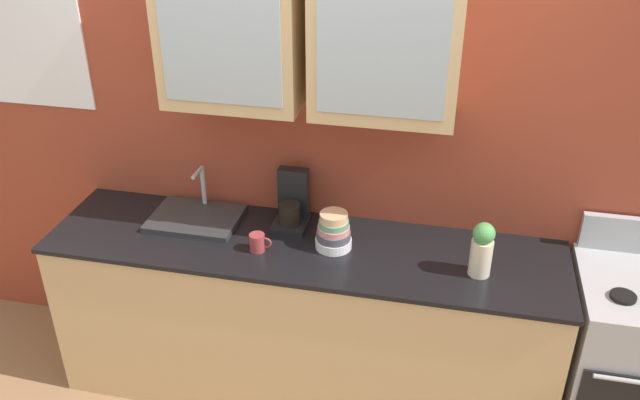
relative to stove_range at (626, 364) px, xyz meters
The scene contains 9 objects.
ground_plane 1.64m from the stove_range, behind, with size 10.00×10.00×0.00m, color #936B47.
back_wall_unit 1.92m from the stove_range, 168.51° to the left, with size 4.72×0.43×2.74m.
counter 1.58m from the stove_range, behind, with size 2.53×0.64×0.92m.
stove_range is the anchor object (origin of this frame).
sink_faucet 2.22m from the stove_range, behind, with size 0.45×0.34×0.25m.
bowl_stack 1.52m from the stove_range, behind, with size 0.18×0.18×0.19m.
vase 0.95m from the stove_range, behind, with size 0.10×0.10×0.26m.
cup_near_sink 1.84m from the stove_range, behind, with size 0.11×0.07×0.09m.
coffee_maker 1.78m from the stove_range, behind, with size 0.17×0.20×0.29m.
Camera 1 is at (0.66, -2.63, 2.69)m, focal length 37.33 mm.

